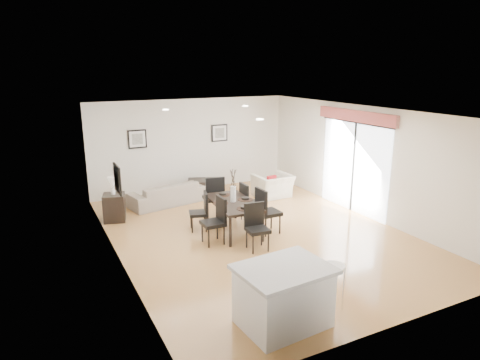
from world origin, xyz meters
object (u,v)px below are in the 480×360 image
dining_chair_foot (214,195)px  kitchen_island (283,296)px  dining_table (233,205)px  dining_chair_head (256,224)px  dining_chair_enear (265,208)px  armchair (273,186)px  side_table (114,207)px  dining_chair_efar (248,200)px  dining_chair_wfar (202,209)px  dining_chair_wnear (217,218)px  bar_stool (334,271)px  coffee_table (205,186)px  sofa (167,194)px

dining_chair_foot → kitchen_island: (-0.91, -4.59, -0.13)m
dining_table → dining_chair_head: size_ratio=1.84×
dining_chair_head → dining_chair_enear: bearing=52.6°
armchair → side_table: bearing=-2.9°
dining_chair_efar → kitchen_island: 4.26m
dining_chair_wfar → dining_chair_head: (0.61, -1.44, 0.04)m
dining_chair_wfar → dining_chair_wnear: bearing=16.7°
dining_chair_wfar → bar_stool: 4.00m
dining_table → dining_chair_head: bearing=-84.8°
dining_table → dining_chair_foot: size_ratio=1.68×
dining_table → coffee_table: (0.58, 3.07, -0.43)m
armchair → dining_chair_enear: dining_chair_enear is taller
kitchen_island → dining_chair_wnear: bearing=79.4°
coffee_table → bar_stool: bar_stool is taller
armchair → kitchen_island: 6.23m
dining_chair_wfar → side_table: 2.24m
sofa → dining_chair_foot: (0.73, -1.53, 0.29)m
coffee_table → kitchen_island: size_ratio=0.74×
dining_chair_wnear → dining_chair_foot: (0.57, 1.45, 0.03)m
armchair → dining_table: dining_table is taller
armchair → kitchen_island: bearing=58.1°
dining_table → dining_chair_foot: 1.03m
bar_stool → dining_chair_head: bearing=88.8°
armchair → dining_table: (-2.15, -1.86, 0.31)m
side_table → dining_chair_enear: bearing=-39.4°
dining_chair_efar → coffee_table: 2.67m
dining_chair_efar → sofa: bearing=33.0°
sofa → side_table: side_table is taller
armchair → dining_chair_enear: (-1.56, -2.29, 0.26)m
dining_chair_wnear → dining_chair_foot: dining_chair_foot is taller
dining_chair_foot → bar_stool: bearing=99.3°
sofa → dining_chair_efar: 2.53m
dining_chair_enear → dining_chair_efar: bearing=-1.1°
bar_stool → dining_table: bearing=89.3°
dining_table → bar_stool: size_ratio=2.38×
armchair → dining_chair_foot: 2.33m
dining_table → dining_chair_enear: (0.58, -0.42, -0.05)m
dining_chair_enear → dining_chair_foot: dining_chair_foot is taller
side_table → dining_chair_wfar: bearing=-42.4°
sofa → bar_stool: bar_stool is taller
sofa → side_table: size_ratio=3.06×
side_table → armchair: bearing=-0.5°
side_table → kitchen_island: size_ratio=0.49×
dining_chair_wnear → bar_stool: dining_chair_wnear is taller
dining_chair_wnear → armchair: bearing=129.4°
bar_stool → sofa: bearing=96.5°
dining_chair_head → side_table: size_ratio=1.44×
dining_chair_enear → side_table: bearing=50.0°
dining_chair_wnear → side_table: dining_chair_wnear is taller
armchair → dining_chair_wfar: 3.12m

